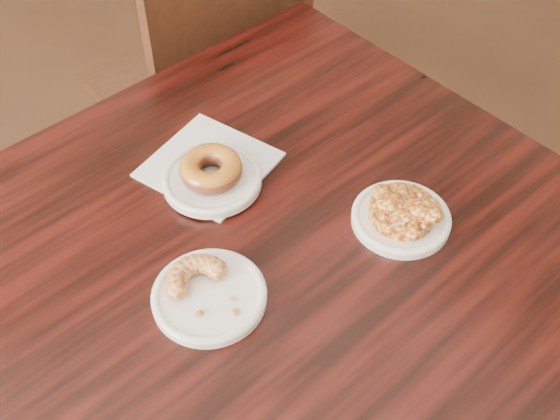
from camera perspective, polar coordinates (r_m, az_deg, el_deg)
cafe_table at (r=1.32m, az=0.41°, el=-12.62°), size 1.01×1.01×0.75m
chair_far at (r=1.75m, az=-6.98°, el=9.89°), size 0.50×0.50×0.90m
napkin at (r=1.11m, az=-5.76°, el=3.69°), size 0.23×0.23×0.00m
plate_donut at (r=1.08m, az=-5.55°, el=2.47°), size 0.15×0.15×0.01m
plate_cruller at (r=0.94m, az=-5.76°, el=-7.01°), size 0.15×0.15×0.01m
plate_fritter at (r=1.04m, az=9.79°, el=-0.71°), size 0.14×0.14×0.01m
glazed_donut at (r=1.06m, az=-5.64°, el=3.34°), size 0.10×0.10×0.03m
apple_fritter at (r=1.02m, az=9.95°, el=0.10°), size 0.13×0.13×0.03m
cruller_fragment at (r=0.93m, az=-5.85°, el=-6.32°), size 0.10×0.10×0.03m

